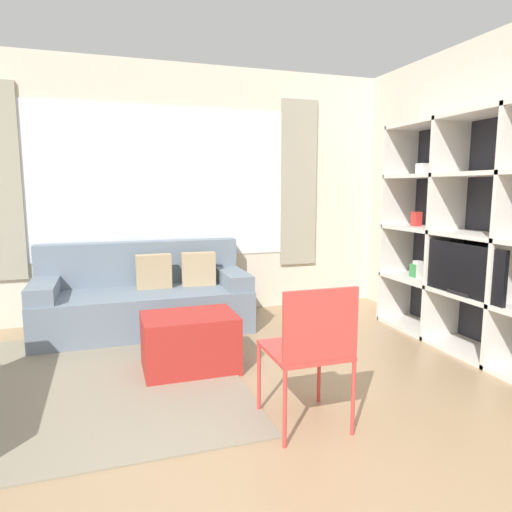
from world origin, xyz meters
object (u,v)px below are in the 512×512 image
object	(u,v)px
couch_main	(145,299)
folding_chair	(311,344)
ottoman	(190,342)
shelving_unit	(479,236)

from	to	relation	value
couch_main	folding_chair	xyz separation A→B (m)	(0.74, -2.28, 0.22)
couch_main	ottoman	bearing A→B (deg)	-78.50
couch_main	ottoman	world-z (taller)	couch_main
couch_main	folding_chair	size ratio (longest dim) A/B	2.34
shelving_unit	couch_main	distance (m)	3.12
ottoman	couch_main	bearing A→B (deg)	101.50
ottoman	folding_chair	distance (m)	1.25
shelving_unit	folding_chair	world-z (taller)	shelving_unit
shelving_unit	folding_chair	size ratio (longest dim) A/B	2.54
shelving_unit	ottoman	bearing A→B (deg)	171.63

